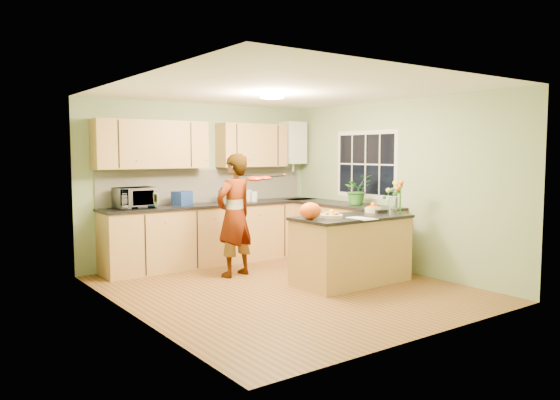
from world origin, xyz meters
TOP-DOWN VIEW (x-y plane):
  - floor at (0.00, 0.00)m, footprint 4.50×4.50m
  - ceiling at (0.00, 0.00)m, footprint 4.00×4.50m
  - wall_back at (0.00, 2.25)m, footprint 4.00×0.02m
  - wall_front at (0.00, -2.25)m, footprint 4.00×0.02m
  - wall_left at (-2.00, 0.00)m, footprint 0.02×4.50m
  - wall_right at (2.00, 0.00)m, footprint 0.02×4.50m
  - back_counter at (0.10, 1.95)m, footprint 3.64×0.62m
  - right_counter at (1.70, 0.85)m, footprint 0.62×2.24m
  - splashback at (0.10, 2.23)m, footprint 3.60×0.02m
  - upper_cabinets at (-0.18, 2.08)m, footprint 3.20×0.34m
  - boiler at (1.70, 2.09)m, footprint 0.40×0.30m
  - window_right at (1.99, 0.60)m, footprint 0.01×1.30m
  - light_switch at (-1.99, -0.60)m, footprint 0.02×0.09m
  - ceiling_lamp at (0.00, 0.30)m, footprint 0.30×0.30m
  - peninsula_island at (0.89, -0.26)m, footprint 1.56×0.80m
  - fruit_dish at (0.54, -0.26)m, footprint 0.29×0.29m
  - orange_bowl at (1.44, -0.11)m, footprint 0.23×0.23m
  - flower_vase at (1.49, -0.44)m, footprint 0.27×0.27m
  - orange_bag at (0.23, -0.21)m, footprint 0.29×0.24m
  - papers at (0.79, -0.56)m, footprint 0.25×0.34m
  - violinist at (-0.15, 0.99)m, footprint 0.71×0.55m
  - violin at (0.05, 0.77)m, footprint 0.59×0.51m
  - microwave at (-1.22, 1.97)m, footprint 0.55×0.38m
  - blue_box at (-0.48, 1.96)m, footprint 0.33×0.29m
  - kettle at (0.20, 1.94)m, footprint 0.16×0.16m
  - jar_cream at (0.71, 2.00)m, footprint 0.14×0.14m
  - jar_white at (0.75, 1.88)m, footprint 0.14×0.14m
  - potted_plant at (1.70, 0.49)m, footprint 0.47×0.42m

SIDE VIEW (x-z plane):
  - floor at x=0.00m, z-range 0.00..0.00m
  - peninsula_island at x=0.89m, z-range 0.00..0.90m
  - back_counter at x=0.10m, z-range 0.00..0.94m
  - right_counter at x=1.70m, z-range 0.00..0.94m
  - violinist at x=-0.15m, z-range 0.00..1.72m
  - papers at x=0.79m, z-range 0.90..0.91m
  - fruit_dish at x=0.54m, z-range 0.89..0.99m
  - orange_bowl at x=1.44m, z-range 0.89..1.02m
  - orange_bag at x=0.23m, z-range 0.90..1.11m
  - jar_white at x=0.75m, z-range 0.94..1.10m
  - jar_cream at x=0.71m, z-range 0.94..1.13m
  - blue_box at x=-0.48m, z-range 0.94..1.16m
  - kettle at x=0.20m, z-range 0.91..1.21m
  - microwave at x=-1.22m, z-range 0.94..1.24m
  - potted_plant at x=1.70m, z-range 0.94..1.40m
  - splashback at x=0.10m, z-range 0.94..1.46m
  - flower_vase at x=1.49m, z-range 0.98..1.49m
  - wall_back at x=0.00m, z-range 0.00..2.50m
  - wall_front at x=0.00m, z-range 0.00..2.50m
  - wall_left at x=-2.00m, z-range 0.00..2.50m
  - wall_right at x=2.00m, z-range 0.00..2.50m
  - light_switch at x=-1.99m, z-range 1.26..1.34m
  - violin at x=0.05m, z-range 1.30..1.45m
  - window_right at x=1.99m, z-range 1.02..2.08m
  - upper_cabinets at x=-0.18m, z-range 1.50..2.20m
  - boiler at x=1.70m, z-range 1.47..2.33m
  - ceiling_lamp at x=0.00m, z-range 2.43..2.50m
  - ceiling at x=0.00m, z-range 2.49..2.51m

